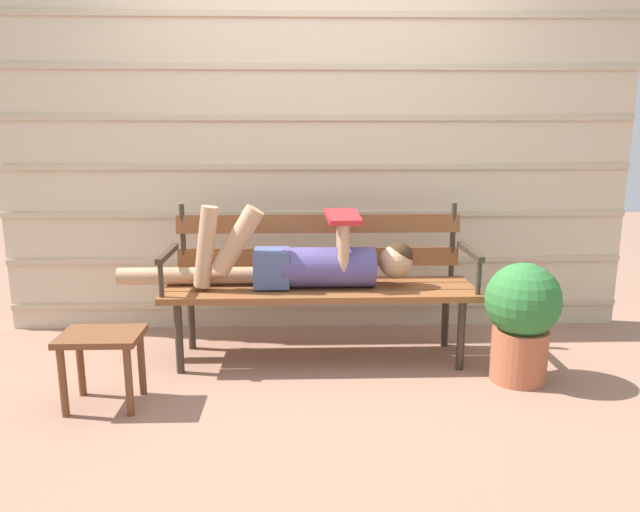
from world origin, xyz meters
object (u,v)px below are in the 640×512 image
(park_bench, at_px, (320,276))
(footstool, at_px, (102,349))
(reclining_person, at_px, (303,262))
(potted_plant, at_px, (522,316))

(park_bench, distance_m, footstool, 1.26)
(reclining_person, bearing_deg, footstool, -149.84)
(reclining_person, relative_size, footstool, 4.44)
(park_bench, relative_size, potted_plant, 2.75)
(park_bench, xyz_separation_m, footstool, (-1.07, -0.63, -0.20))
(reclining_person, height_order, footstool, reclining_person)
(footstool, bearing_deg, park_bench, 30.70)
(footstool, distance_m, potted_plant, 2.13)
(park_bench, xyz_separation_m, potted_plant, (1.05, -0.41, -0.12))
(park_bench, bearing_deg, reclining_person, -144.41)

